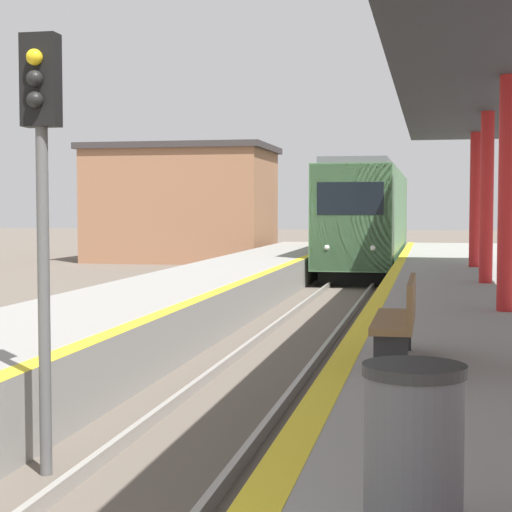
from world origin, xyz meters
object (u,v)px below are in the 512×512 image
(signal_near, at_px, (41,168))
(trash_bin, at_px, (413,450))
(bench, at_px, (400,317))
(train, at_px, (368,218))

(signal_near, xyz_separation_m, trash_bin, (3.67, -3.36, -1.64))
(trash_bin, height_order, bench, bench)
(signal_near, relative_size, bench, 2.41)
(train, distance_m, bench, 26.62)
(signal_near, relative_size, trash_bin, 4.83)
(trash_bin, bearing_deg, bench, 92.80)
(train, bearing_deg, trash_bin, -85.43)
(trash_bin, bearing_deg, train, 94.57)
(train, xyz_separation_m, trash_bin, (2.53, -31.66, -0.81))
(train, relative_size, bench, 9.17)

